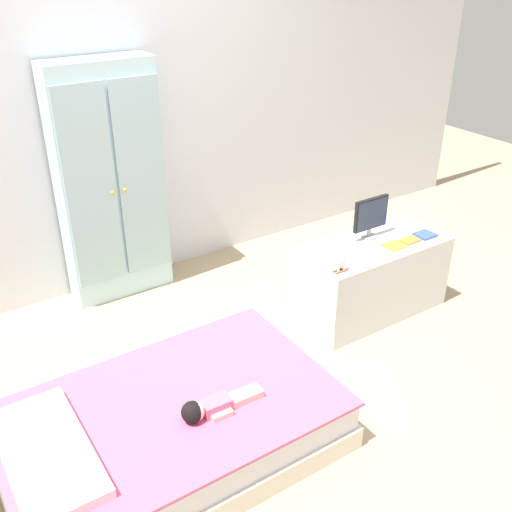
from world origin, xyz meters
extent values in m
cube|color=tan|center=(0.00, 0.00, -0.01)|extent=(10.00, 10.00, 0.02)
cube|color=silver|center=(0.00, 1.57, 1.35)|extent=(6.40, 0.05, 2.70)
cube|color=silver|center=(-0.43, -0.08, 0.06)|extent=(1.48, 0.94, 0.12)
cube|color=silver|center=(-0.43, -0.08, 0.19)|extent=(1.44, 0.90, 0.14)
cube|color=#D65B84|center=(-0.43, -0.08, 0.26)|extent=(1.47, 0.93, 0.02)
cube|color=white|center=(-0.97, -0.08, 0.30)|extent=(0.32, 0.68, 0.05)
cube|color=#D6668E|center=(-0.27, -0.23, 0.30)|extent=(0.13, 0.08, 0.06)
cube|color=beige|center=(-0.12, -0.21, 0.29)|extent=(0.16, 0.04, 0.04)
cube|color=beige|center=(-0.13, -0.25, 0.29)|extent=(0.16, 0.04, 0.04)
cube|color=beige|center=(-0.27, -0.17, 0.29)|extent=(0.10, 0.03, 0.03)
cube|color=beige|center=(-0.27, -0.28, 0.29)|extent=(0.10, 0.03, 0.03)
sphere|color=beige|center=(-0.38, -0.22, 0.32)|extent=(0.09, 0.09, 0.09)
sphere|color=black|center=(-0.39, -0.22, 0.32)|extent=(0.10, 0.10, 0.10)
cube|color=silver|center=(-0.07, 1.42, 0.76)|extent=(0.65, 0.22, 1.52)
cube|color=#9DC0C9|center=(-0.23, 1.30, 0.80)|extent=(0.30, 0.02, 1.25)
cube|color=#9DC0C9|center=(0.09, 1.30, 0.80)|extent=(0.30, 0.02, 1.25)
sphere|color=gold|center=(-0.11, 1.28, 0.76)|extent=(0.02, 0.02, 0.02)
sphere|color=gold|center=(-0.03, 1.28, 0.76)|extent=(0.02, 0.02, 0.02)
cube|color=silver|center=(1.15, 0.31, 0.24)|extent=(0.94, 0.45, 0.48)
cylinder|color=#99999E|center=(1.18, 0.39, 0.48)|extent=(0.10, 0.10, 0.01)
cylinder|color=#99999E|center=(1.18, 0.39, 0.51)|extent=(0.02, 0.02, 0.05)
cube|color=black|center=(1.18, 0.39, 0.64)|extent=(0.25, 0.02, 0.20)
cube|color=#28334C|center=(1.18, 0.37, 0.64)|extent=(0.23, 0.01, 0.18)
cube|color=#8E6642|center=(0.75, 0.17, 0.48)|extent=(0.08, 0.01, 0.01)
cube|color=#8E6642|center=(0.75, 0.14, 0.48)|extent=(0.08, 0.01, 0.01)
cube|color=white|center=(0.75, 0.15, 0.53)|extent=(0.06, 0.02, 0.03)
cylinder|color=white|center=(0.77, 0.16, 0.50)|extent=(0.01, 0.01, 0.02)
cylinder|color=white|center=(0.77, 0.15, 0.50)|extent=(0.01, 0.01, 0.02)
cylinder|color=white|center=(0.73, 0.16, 0.50)|extent=(0.01, 0.01, 0.02)
cylinder|color=white|center=(0.73, 0.15, 0.50)|extent=(0.01, 0.01, 0.02)
cylinder|color=white|center=(0.77, 0.15, 0.55)|extent=(0.02, 0.02, 0.02)
sphere|color=white|center=(0.77, 0.15, 0.57)|extent=(0.03, 0.03, 0.03)
cube|color=gold|center=(1.22, 0.21, 0.48)|extent=(0.12, 0.10, 0.01)
cube|color=orange|center=(1.35, 0.21, 0.48)|extent=(0.12, 0.08, 0.01)
cube|color=blue|center=(1.48, 0.21, 0.49)|extent=(0.12, 0.11, 0.01)
camera|label=1|loc=(-1.20, -1.96, 2.09)|focal=41.17mm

